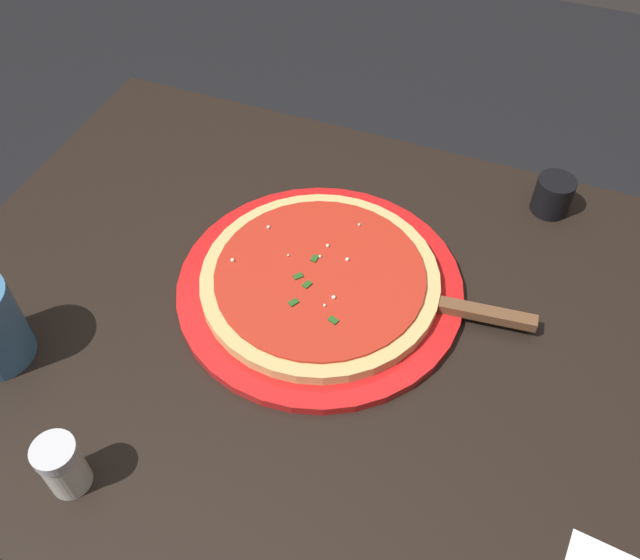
% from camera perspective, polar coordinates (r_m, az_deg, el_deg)
% --- Properties ---
extents(ground_plane, '(5.00, 5.00, 0.00)m').
position_cam_1_polar(ground_plane, '(1.52, 0.23, -20.45)').
color(ground_plane, black).
extents(restaurant_table, '(1.06, 0.79, 0.73)m').
position_cam_1_polar(restaurant_table, '(0.98, 0.34, -8.34)').
color(restaurant_table, black).
rests_on(restaurant_table, ground_plane).
extents(serving_plate, '(0.38, 0.38, 0.01)m').
position_cam_1_polar(serving_plate, '(0.90, 0.00, -0.56)').
color(serving_plate, red).
rests_on(serving_plate, restaurant_table).
extents(pizza, '(0.31, 0.31, 0.02)m').
position_cam_1_polar(pizza, '(0.88, -0.00, 0.12)').
color(pizza, '#DBB26B').
rests_on(pizza, serving_plate).
extents(pizza_server, '(0.22, 0.08, 0.01)m').
position_cam_1_polar(pizza_server, '(0.87, 11.06, -2.31)').
color(pizza_server, silver).
rests_on(pizza_server, serving_plate).
extents(cup_small_sauce, '(0.06, 0.06, 0.06)m').
position_cam_1_polar(cup_small_sauce, '(1.05, 19.04, 6.78)').
color(cup_small_sauce, black).
rests_on(cup_small_sauce, restaurant_table).
extents(parmesan_shaker, '(0.05, 0.05, 0.07)m').
position_cam_1_polar(parmesan_shaker, '(0.77, -20.87, -14.39)').
color(parmesan_shaker, silver).
rests_on(parmesan_shaker, restaurant_table).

